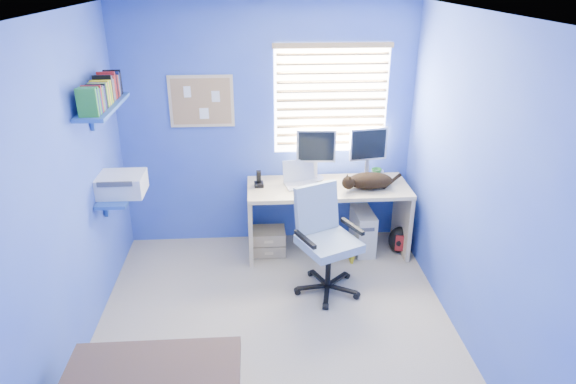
{
  "coord_description": "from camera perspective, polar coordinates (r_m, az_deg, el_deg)",
  "views": [
    {
      "loc": [
        -0.13,
        -3.49,
        2.77
      ],
      "look_at": [
        0.15,
        0.65,
        0.95
      ],
      "focal_mm": 32.0,
      "sensor_mm": 36.0,
      "label": 1
    }
  ],
  "objects": [
    {
      "name": "laptop",
      "position": [
        5.16,
        1.55,
        1.84
      ],
      "size": [
        0.37,
        0.32,
        0.22
      ],
      "primitive_type": "cube",
      "rotation": [
        0.0,
        0.0,
        0.19
      ],
      "color": "silver",
      "rests_on": "desk"
    },
    {
      "name": "yellow_book",
      "position": [
        5.32,
        7.17,
        -6.36
      ],
      "size": [
        0.03,
        0.17,
        0.24
      ],
      "primitive_type": "cube",
      "color": "yellow",
      "rests_on": "floor"
    },
    {
      "name": "phone",
      "position": [
        5.16,
        -3.27,
        1.52
      ],
      "size": [
        0.1,
        0.12,
        0.17
      ],
      "primitive_type": "cube",
      "rotation": [
        0.0,
        0.0,
        0.07
      ],
      "color": "black",
      "rests_on": "desk"
    },
    {
      "name": "backpack",
      "position": [
        5.54,
        12.34,
        -5.18
      ],
      "size": [
        0.29,
        0.24,
        0.29
      ],
      "primitive_type": "ellipsoid",
      "rotation": [
        0.0,
        0.0,
        -0.24
      ],
      "color": "black",
      "rests_on": "floor"
    },
    {
      "name": "wall_shelves",
      "position": [
        4.61,
        -19.17,
        5.51
      ],
      "size": [
        0.42,
        0.9,
        1.05
      ],
      "color": "#2952A8",
      "rests_on": "ground"
    },
    {
      "name": "tower_pc",
      "position": [
        5.47,
        8.29,
        -4.29
      ],
      "size": [
        0.21,
        0.45,
        0.45
      ],
      "primitive_type": "cube",
      "rotation": [
        0.0,
        0.0,
        0.05
      ],
      "color": "beige",
      "rests_on": "floor"
    },
    {
      "name": "monitor_left",
      "position": [
        5.27,
        3.09,
        4.15
      ],
      "size": [
        0.41,
        0.15,
        0.54
      ],
      "primitive_type": "cube",
      "rotation": [
        0.0,
        0.0,
        -0.07
      ],
      "color": "silver",
      "rests_on": "desk"
    },
    {
      "name": "drawer_boxes",
      "position": [
        5.41,
        -2.19,
        -5.45
      ],
      "size": [
        0.35,
        0.28,
        0.27
      ],
      "primitive_type": "cube",
      "color": "tan",
      "rests_on": "floor"
    },
    {
      "name": "office_chair",
      "position": [
        4.73,
        4.19,
        -6.86
      ],
      "size": [
        0.76,
        0.76,
        0.99
      ],
      "color": "black",
      "rests_on": "floor"
    },
    {
      "name": "ceiling",
      "position": [
        3.5,
        -1.84,
        19.27
      ],
      "size": [
        3.0,
        3.2,
        0.0
      ],
      "primitive_type": "cube",
      "color": "white",
      "rests_on": "wall_back"
    },
    {
      "name": "wall_front",
      "position": [
        2.43,
        0.04,
        -15.05
      ],
      "size": [
        3.0,
        0.01,
        2.5
      ],
      "primitive_type": "cube",
      "color": "blue",
      "rests_on": "ground"
    },
    {
      "name": "desk",
      "position": [
        5.36,
        4.37,
        -2.96
      ],
      "size": [
        1.63,
        0.65,
        0.74
      ],
      "primitive_type": "cube",
      "color": "#CBB588",
      "rests_on": "floor"
    },
    {
      "name": "wall_left",
      "position": [
        4.04,
        -23.35,
        -0.42
      ],
      "size": [
        0.01,
        3.2,
        2.5
      ],
      "primitive_type": "cube",
      "color": "blue",
      "rests_on": "ground"
    },
    {
      "name": "wall_right",
      "position": [
        4.14,
        19.64,
        0.71
      ],
      "size": [
        0.01,
        3.2,
        2.5
      ],
      "primitive_type": "cube",
      "color": "blue",
      "rests_on": "ground"
    },
    {
      "name": "mug",
      "position": [
        5.46,
        9.8,
        2.08
      ],
      "size": [
        0.1,
        0.09,
        0.1
      ],
      "primitive_type": "imported",
      "color": "#288229",
      "rests_on": "desk"
    },
    {
      "name": "cat",
      "position": [
        5.17,
        9.1,
        1.24
      ],
      "size": [
        0.5,
        0.35,
        0.16
      ],
      "primitive_type": "ellipsoid",
      "rotation": [
        0.0,
        0.0,
        0.28
      ],
      "color": "black",
      "rests_on": "desk"
    },
    {
      "name": "floor",
      "position": [
        4.45,
        -1.41,
        -14.75
      ],
      "size": [
        3.0,
        3.2,
        0.0
      ],
      "primitive_type": "cube",
      "color": "#B7AA8C",
      "rests_on": "ground"
    },
    {
      "name": "window_blinds",
      "position": [
        5.26,
        4.84,
        10.19
      ],
      "size": [
        1.15,
        0.05,
        1.1
      ],
      "color": "white",
      "rests_on": "ground"
    },
    {
      "name": "corkboard",
      "position": [
        5.24,
        -9.6,
        9.9
      ],
      "size": [
        0.64,
        0.02,
        0.52
      ],
      "color": "#CBB588",
      "rests_on": "ground"
    },
    {
      "name": "wall_back",
      "position": [
        5.31,
        -2.32,
        7.04
      ],
      "size": [
        3.0,
        0.01,
        2.5
      ],
      "primitive_type": "cube",
      "color": "blue",
      "rests_on": "ground"
    },
    {
      "name": "monitor_right",
      "position": [
        5.38,
        8.84,
        4.32
      ],
      "size": [
        0.41,
        0.18,
        0.54
      ],
      "primitive_type": "cube",
      "rotation": [
        0.0,
        0.0,
        0.16
      ],
      "color": "silver",
      "rests_on": "desk"
    },
    {
      "name": "cd_spindle",
      "position": [
        5.5,
        9.91,
        2.06
      ],
      "size": [
        0.13,
        0.13,
        0.07
      ],
      "primitive_type": "cylinder",
      "color": "silver",
      "rests_on": "desk"
    }
  ]
}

